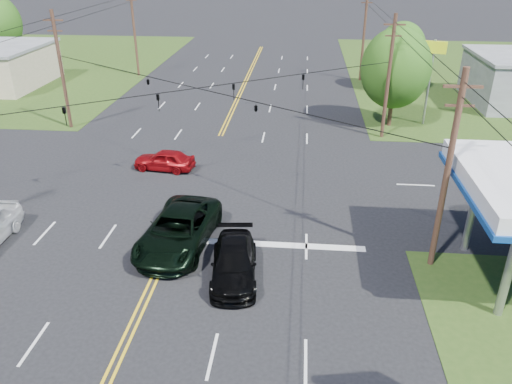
# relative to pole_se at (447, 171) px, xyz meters

# --- Properties ---
(ground) EXTENTS (280.00, 280.00, 0.00)m
(ground) POSITION_rel_pole_se_xyz_m (-13.00, 9.00, -4.92)
(ground) COLOR black
(ground) RESTS_ON ground
(stop_bar) EXTENTS (10.00, 0.50, 0.02)m
(stop_bar) POSITION_rel_pole_se_xyz_m (-8.00, 1.00, -4.92)
(stop_bar) COLOR silver
(stop_bar) RESTS_ON ground
(pole_se) EXTENTS (1.60, 0.28, 9.50)m
(pole_se) POSITION_rel_pole_se_xyz_m (0.00, 0.00, 0.00)
(pole_se) COLOR #3E271A
(pole_se) RESTS_ON ground
(pole_nw) EXTENTS (1.60, 0.28, 9.50)m
(pole_nw) POSITION_rel_pole_se_xyz_m (-26.00, 18.00, 0.00)
(pole_nw) COLOR #3E271A
(pole_nw) RESTS_ON ground
(pole_ne) EXTENTS (1.60, 0.28, 9.50)m
(pole_ne) POSITION_rel_pole_se_xyz_m (0.00, 18.00, 0.00)
(pole_ne) COLOR #3E271A
(pole_ne) RESTS_ON ground
(pole_left_far) EXTENTS (1.60, 0.28, 10.00)m
(pole_left_far) POSITION_rel_pole_se_xyz_m (-26.00, 37.00, 0.25)
(pole_left_far) COLOR #3E271A
(pole_left_far) RESTS_ON ground
(pole_right_far) EXTENTS (1.60, 0.28, 10.00)m
(pole_right_far) POSITION_rel_pole_se_xyz_m (0.00, 37.00, 0.25)
(pole_right_far) COLOR #3E271A
(pole_right_far) RESTS_ON ground
(span_wire_signals) EXTENTS (26.00, 18.00, 1.13)m
(span_wire_signals) POSITION_rel_pole_se_xyz_m (-13.00, 9.00, 1.08)
(span_wire_signals) COLOR black
(span_wire_signals) RESTS_ON ground
(power_lines) EXTENTS (26.04, 100.00, 0.64)m
(power_lines) POSITION_rel_pole_se_xyz_m (-13.00, 7.00, 3.68)
(power_lines) COLOR black
(power_lines) RESTS_ON ground
(tree_right_a) EXTENTS (5.70, 5.70, 8.18)m
(tree_right_a) POSITION_rel_pole_se_xyz_m (1.00, 21.00, -0.05)
(tree_right_a) COLOR #3E271A
(tree_right_a) RESTS_ON ground
(tree_right_b) EXTENTS (4.94, 4.94, 7.09)m
(tree_right_b) POSITION_rel_pole_se_xyz_m (3.50, 33.00, -0.70)
(tree_right_b) COLOR #3E271A
(tree_right_b) RESTS_ON ground
(pickup_dkgreen) EXTENTS (3.76, 6.95, 1.85)m
(pickup_dkgreen) POSITION_rel_pole_se_xyz_m (-12.50, 0.50, -3.99)
(pickup_dkgreen) COLOR black
(pickup_dkgreen) RESTS_ON ground
(suv_black) EXTENTS (2.57, 5.27, 1.48)m
(suv_black) POSITION_rel_pole_se_xyz_m (-9.34, -1.87, -4.18)
(suv_black) COLOR black
(suv_black) RESTS_ON ground
(sedan_red) EXTENTS (4.30, 2.12, 1.41)m
(sedan_red) POSITION_rel_pole_se_xyz_m (-15.75, 10.00, -4.21)
(sedan_red) COLOR maroon
(sedan_red) RESTS_ON ground
(polesign_ne) EXTENTS (1.94, 0.81, 7.09)m
(polesign_ne) POSITION_rel_pole_se_xyz_m (4.00, 21.75, 0.47)
(polesign_ne) COLOR #A5A5AA
(polesign_ne) RESTS_ON ground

